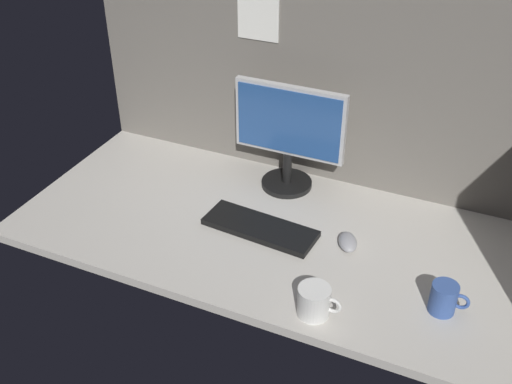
{
  "coord_description": "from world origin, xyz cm",
  "views": [
    {
      "loc": [
        51.78,
        -146.12,
        119.55
      ],
      "look_at": [
        -4.86,
        0.0,
        14.0
      ],
      "focal_mm": 42.56,
      "sensor_mm": 36.0,
      "label": 1
    }
  ],
  "objects_px": {
    "mouse": "(348,241)",
    "mug_ceramic_blue": "(444,298)",
    "keyboard": "(260,228)",
    "mug_ceramic_white": "(314,301)",
    "monitor": "(289,133)"
  },
  "relations": [
    {
      "from": "keyboard",
      "to": "mouse",
      "type": "xyz_separation_m",
      "value": [
        0.28,
        0.04,
        0.01
      ]
    },
    {
      "from": "keyboard",
      "to": "mug_ceramic_blue",
      "type": "bearing_deg",
      "value": -7.38
    },
    {
      "from": "mouse",
      "to": "mug_ceramic_white",
      "type": "bearing_deg",
      "value": -114.09
    },
    {
      "from": "monitor",
      "to": "mug_ceramic_white",
      "type": "bearing_deg",
      "value": -62.05
    },
    {
      "from": "mug_ceramic_blue",
      "to": "monitor",
      "type": "bearing_deg",
      "value": 146.12
    },
    {
      "from": "monitor",
      "to": "mug_ceramic_blue",
      "type": "xyz_separation_m",
      "value": [
        0.62,
        -0.41,
        -0.16
      ]
    },
    {
      "from": "keyboard",
      "to": "mouse",
      "type": "distance_m",
      "value": 0.28
    },
    {
      "from": "mug_ceramic_white",
      "to": "mug_ceramic_blue",
      "type": "xyz_separation_m",
      "value": [
        0.32,
        0.15,
        0.0
      ]
    },
    {
      "from": "mug_ceramic_blue",
      "to": "keyboard",
      "type": "bearing_deg",
      "value": 167.96
    },
    {
      "from": "mouse",
      "to": "mug_ceramic_white",
      "type": "relative_size",
      "value": 0.78
    },
    {
      "from": "mouse",
      "to": "mug_ceramic_blue",
      "type": "distance_m",
      "value": 0.36
    },
    {
      "from": "keyboard",
      "to": "mug_ceramic_blue",
      "type": "relative_size",
      "value": 3.49
    },
    {
      "from": "monitor",
      "to": "keyboard",
      "type": "bearing_deg",
      "value": -86.2
    },
    {
      "from": "monitor",
      "to": "mug_ceramic_white",
      "type": "relative_size",
      "value": 3.2
    },
    {
      "from": "monitor",
      "to": "mug_ceramic_white",
      "type": "height_order",
      "value": "monitor"
    }
  ]
}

